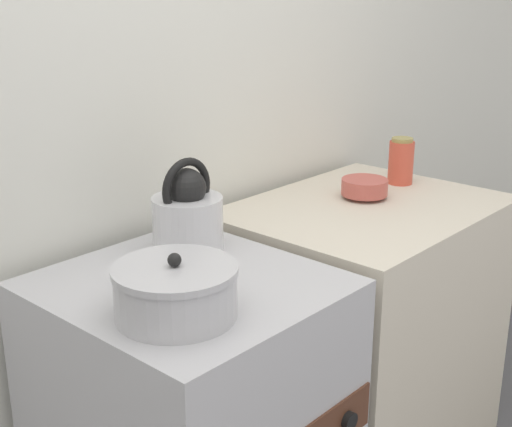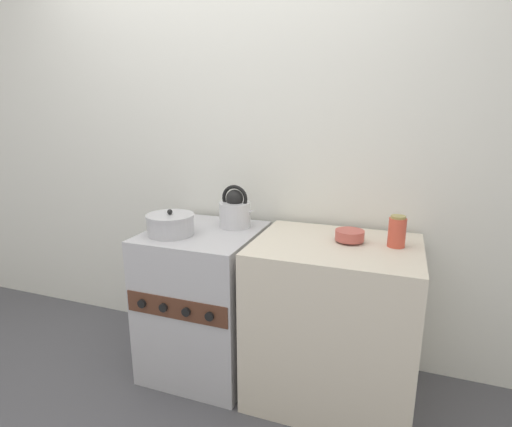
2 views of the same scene
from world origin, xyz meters
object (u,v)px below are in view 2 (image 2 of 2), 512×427
cooking_pot (171,224)px  enamel_bowl (350,235)px  storage_jar (397,232)px  kettle (235,211)px  stove (205,300)px

cooking_pot → enamel_bowl: size_ratio=1.80×
cooking_pot → storage_jar: storage_jar is taller
kettle → cooking_pot: bearing=-136.8°
cooking_pot → enamel_bowl: 0.92m
stove → cooking_pot: 0.50m
stove → kettle: 0.54m
kettle → cooking_pot: 0.36m
stove → enamel_bowl: size_ratio=5.84×
cooking_pot → storage_jar: 1.14m
kettle → enamel_bowl: kettle is taller
enamel_bowl → storage_jar: 0.22m
cooking_pot → kettle: bearing=43.2°
kettle → enamel_bowl: (0.64, -0.09, -0.05)m
kettle → cooking_pot: (-0.26, -0.25, -0.04)m
enamel_bowl → storage_jar: (0.22, 0.01, 0.04)m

